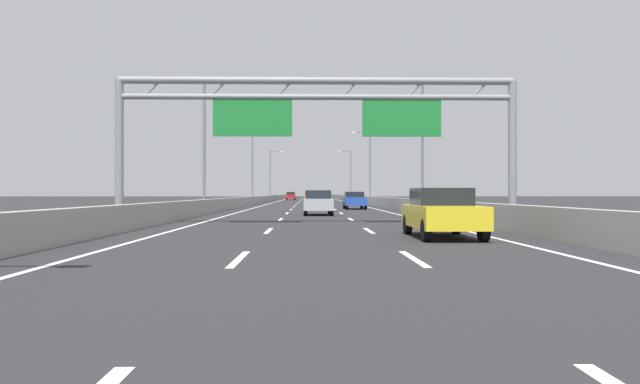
{
  "coord_description": "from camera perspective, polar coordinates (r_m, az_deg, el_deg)",
  "views": [
    {
      "loc": [
        -0.37,
        0.4,
        1.37
      ],
      "look_at": [
        1.06,
        73.29,
        1.47
      ],
      "focal_mm": 32.98,
      "sensor_mm": 36.0,
      "label": 1
    }
  ],
  "objects": [
    {
      "name": "ground_plane",
      "position": [
        99.61,
        -0.91,
        -0.87
      ],
      "size": [
        260.0,
        260.0,
        0.0
      ],
      "primitive_type": "plane",
      "color": "#262628"
    },
    {
      "name": "lane_dash_left_1",
      "position": [
        12.26,
        -7.86,
        -6.46
      ],
      "size": [
        0.16,
        3.0,
        0.01
      ],
      "primitive_type": "cube",
      "color": "white",
      "rests_on": "ground_plane"
    },
    {
      "name": "lane_dash_left_2",
      "position": [
        21.19,
        -5.0,
        -3.76
      ],
      "size": [
        0.16,
        3.0,
        0.01
      ],
      "primitive_type": "cube",
      "color": "white",
      "rests_on": "ground_plane"
    },
    {
      "name": "lane_dash_left_3",
      "position": [
        30.17,
        -3.84,
        -2.67
      ],
      "size": [
        0.16,
        3.0,
        0.01
      ],
      "primitive_type": "cube",
      "color": "white",
      "rests_on": "ground_plane"
    },
    {
      "name": "lane_dash_left_4",
      "position": [
        39.15,
        -3.22,
        -2.07
      ],
      "size": [
        0.16,
        3.0,
        0.01
      ],
      "primitive_type": "cube",
      "color": "white",
      "rests_on": "ground_plane"
    },
    {
      "name": "lane_dash_left_5",
      "position": [
        48.14,
        -2.83,
        -1.7
      ],
      "size": [
        0.16,
        3.0,
        0.01
      ],
      "primitive_type": "cube",
      "color": "white",
      "rests_on": "ground_plane"
    },
    {
      "name": "lane_dash_left_6",
      "position": [
        57.14,
        -2.56,
        -1.45
      ],
      "size": [
        0.16,
        3.0,
        0.01
      ],
      "primitive_type": "cube",
      "color": "white",
      "rests_on": "ground_plane"
    },
    {
      "name": "lane_dash_left_7",
      "position": [
        66.13,
        -2.36,
        -1.26
      ],
      "size": [
        0.16,
        3.0,
        0.01
      ],
      "primitive_type": "cube",
      "color": "white",
      "rests_on": "ground_plane"
    },
    {
      "name": "lane_dash_left_8",
      "position": [
        75.13,
        -2.21,
        -1.12
      ],
      "size": [
        0.16,
        3.0,
        0.01
      ],
      "primitive_type": "cube",
      "color": "white",
      "rests_on": "ground_plane"
    },
    {
      "name": "lane_dash_left_9",
      "position": [
        84.13,
        -2.1,
        -1.01
      ],
      "size": [
        0.16,
        3.0,
        0.01
      ],
      "primitive_type": "cube",
      "color": "white",
      "rests_on": "ground_plane"
    },
    {
      "name": "lane_dash_left_10",
      "position": [
        93.12,
        -2.0,
        -0.92
      ],
      "size": [
        0.16,
        3.0,
        0.01
      ],
      "primitive_type": "cube",
      "color": "white",
      "rests_on": "ground_plane"
    },
    {
      "name": "lane_dash_left_11",
      "position": [
        102.12,
        -1.93,
        -0.85
      ],
      "size": [
        0.16,
        3.0,
        0.01
      ],
      "primitive_type": "cube",
      "color": "white",
      "rests_on": "ground_plane"
    },
    {
      "name": "lane_dash_left_12",
      "position": [
        111.12,
        -1.86,
        -0.78
      ],
      "size": [
        0.16,
        3.0,
        0.01
      ],
      "primitive_type": "cube",
      "color": "white",
      "rests_on": "ground_plane"
    },
    {
      "name": "lane_dash_left_13",
      "position": [
        120.12,
        -1.81,
        -0.73
      ],
      "size": [
        0.16,
        3.0,
        0.01
      ],
      "primitive_type": "cube",
      "color": "white",
      "rests_on": "ground_plane"
    },
    {
      "name": "lane_dash_left_14",
      "position": [
        129.12,
        -1.76,
        -0.69
      ],
      "size": [
        0.16,
        3.0,
        0.01
      ],
      "primitive_type": "cube",
      "color": "white",
      "rests_on": "ground_plane"
    },
    {
      "name": "lane_dash_left_15",
      "position": [
        138.12,
        -1.72,
        -0.65
      ],
      "size": [
        0.16,
        3.0,
        0.01
      ],
      "primitive_type": "cube",
      "color": "white",
      "rests_on": "ground_plane"
    },
    {
      "name": "lane_dash_left_16",
      "position": [
        147.12,
        -1.68,
        -0.61
      ],
      "size": [
        0.16,
        3.0,
        0.01
      ],
      "primitive_type": "cube",
      "color": "white",
      "rests_on": "ground_plane"
    },
    {
      "name": "lane_dash_left_17",
      "position": [
        156.11,
        -1.65,
        -0.58
      ],
      "size": [
        0.16,
        3.0,
        0.01
      ],
      "primitive_type": "cube",
      "color": "white",
      "rests_on": "ground_plane"
    },
    {
      "name": "lane_dash_right_1",
      "position": [
        12.37,
        9.05,
        -6.4
      ],
      "size": [
        0.16,
        3.0,
        0.01
      ],
      "primitive_type": "cube",
      "color": "white",
      "rests_on": "ground_plane"
    },
    {
      "name": "lane_dash_right_2",
      "position": [
        21.26,
        4.75,
        -3.75
      ],
      "size": [
        0.16,
        3.0,
        0.01
      ],
      "primitive_type": "cube",
      "color": "white",
      "rests_on": "ground_plane"
    },
    {
      "name": "lane_dash_right_3",
      "position": [
        30.21,
        3.0,
        -2.66
      ],
      "size": [
        0.16,
        3.0,
        0.01
      ],
      "primitive_type": "cube",
      "color": "white",
      "rests_on": "ground_plane"
    },
    {
      "name": "lane_dash_right_4",
      "position": [
        39.19,
        2.05,
        -2.07
      ],
      "size": [
        0.16,
        3.0,
        0.01
      ],
      "primitive_type": "cube",
      "color": "white",
      "rests_on": "ground_plane"
    },
    {
      "name": "lane_dash_right_5",
      "position": [
        48.17,
        1.46,
        -1.7
      ],
      "size": [
        0.16,
        3.0,
        0.01
      ],
      "primitive_type": "cube",
      "color": "white",
      "rests_on": "ground_plane"
    },
    {
      "name": "lane_dash_right_6",
      "position": [
        57.16,
        1.05,
        -1.45
      ],
      "size": [
        0.16,
        3.0,
        0.01
      ],
      "primitive_type": "cube",
      "color": "white",
      "rests_on": "ground_plane"
    },
    {
      "name": "lane_dash_right_7",
      "position": [
        66.15,
        0.76,
        -1.26
      ],
      "size": [
        0.16,
        3.0,
        0.01
      ],
      "primitive_type": "cube",
      "color": "white",
      "rests_on": "ground_plane"
    },
    {
      "name": "lane_dash_right_8",
      "position": [
        75.15,
        0.53,
        -1.12
      ],
      "size": [
        0.16,
        3.0,
        0.01
      ],
      "primitive_type": "cube",
      "color": "white",
      "rests_on": "ground_plane"
    },
    {
      "name": "lane_dash_right_9",
      "position": [
        84.14,
        0.35,
        -1.01
      ],
      "size": [
        0.16,
        3.0,
        0.01
      ],
      "primitive_type": "cube",
      "color": "white",
      "rests_on": "ground_plane"
    },
    {
      "name": "lane_dash_right_10",
      "position": [
        93.14,
        0.21,
        -0.92
      ],
      "size": [
        0.16,
        3.0,
        0.01
      ],
      "primitive_type": "cube",
      "color": "white",
      "rests_on": "ground_plane"
    },
    {
      "name": "lane_dash_right_11",
      "position": [
        102.13,
        0.09,
        -0.85
      ],
      "size": [
        0.16,
        3.0,
        0.01
      ],
      "primitive_type": "cube",
      "color": "white",
      "rests_on": "ground_plane"
    },
    {
      "name": "lane_dash_right_12",
      "position": [
        111.13,
        -0.0,
        -0.78
      ],
      "size": [
        0.16,
        3.0,
        0.01
      ],
      "primitive_type": "cube",
      "color": "white",
      "rests_on": "ground_plane"
    },
    {
      "name": "lane_dash_right_13",
      "position": [
        120.13,
        -0.09,
        -0.73
      ],
      "size": [
        0.16,
        3.0,
        0.01
      ],
      "primitive_type": "cube",
      "color": "white",
      "rests_on": "ground_plane"
    },
    {
      "name": "lane_dash_right_14",
      "position": [
        129.13,
        -0.16,
        -0.69
      ],
      "size": [
        0.16,
        3.0,
        0.01
      ],
      "primitive_type": "cube",
      "color": "white",
      "rests_on": "ground_plane"
    },
    {
      "name": "lane_dash_right_15",
      "position": [
        138.13,
        -0.22,
        -0.65
      ],
      "size": [
        0.16,
        3.0,
        0.01
      ],
      "primitive_type": "cube",
      "color": "white",
      "rests_on": "ground_plane"
    },
    {
      "name": "lane_dash_right_16",
      "position": [
        147.12,
        -0.28,
        -0.61
      ],
      "size": [
        0.16,
        3.0,
        0.01
      ],
      "primitive_type": "cube",
      "color": "white",
      "rests_on": "ground_plane"
    },
    {
      "name": "lane_dash_right_17",
      "position": [
        156.12,
        -0.33,
        -0.58
      ],
      "size": [
        0.16,
        3.0,
        0.01
      ],
      "primitive_type": "cube",
      "color": "white",
      "rests_on": "ground_plane"
    },
    {
      "name": "edge_line_left",
      "position": [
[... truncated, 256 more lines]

